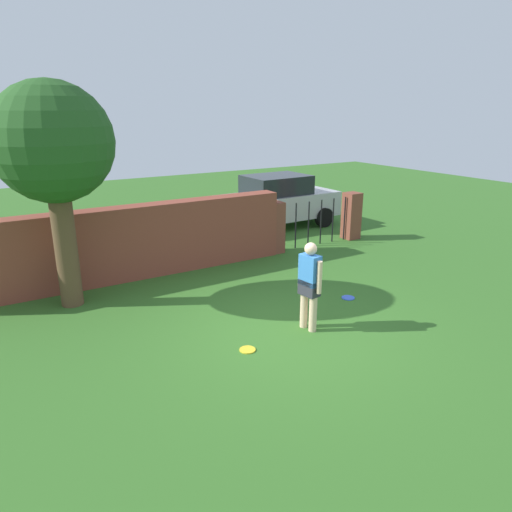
{
  "coord_description": "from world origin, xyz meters",
  "views": [
    {
      "loc": [
        -4.42,
        -6.17,
        3.83
      ],
      "look_at": [
        0.18,
        1.43,
        1.0
      ],
      "focal_mm": 32.9,
      "sensor_mm": 36.0,
      "label": 1
    }
  ],
  "objects": [
    {
      "name": "ground_plane",
      "position": [
        0.0,
        0.0,
        0.0
      ],
      "size": [
        40.0,
        40.0,
        0.0
      ],
      "primitive_type": "plane",
      "color": "#336623"
    },
    {
      "name": "frisbee_blue",
      "position": [
        1.95,
        0.62,
        0.01
      ],
      "size": [
        0.27,
        0.27,
        0.02
      ],
      "primitive_type": "cylinder",
      "color": "blue",
      "rests_on": "ground"
    },
    {
      "name": "tree",
      "position": [
        -3.05,
        3.29,
        3.14
      ],
      "size": [
        2.24,
        2.24,
        4.33
      ],
      "color": "brown",
      "rests_on": "ground"
    },
    {
      "name": "fence_gate",
      "position": [
        3.82,
        4.17,
        0.7
      ],
      "size": [
        3.22,
        0.44,
        1.4
      ],
      "color": "brown",
      "rests_on": "ground"
    },
    {
      "name": "person",
      "position": [
        0.37,
        -0.08,
        0.9
      ],
      "size": [
        0.27,
        0.53,
        1.62
      ],
      "rotation": [
        0.0,
        0.0,
        -1.41
      ],
      "color": "beige",
      "rests_on": "ground"
    },
    {
      "name": "brick_wall",
      "position": [
        -1.5,
        4.17,
        0.85
      ],
      "size": [
        7.65,
        0.5,
        1.7
      ],
      "primitive_type": "cube",
      "color": "brown",
      "rests_on": "ground"
    },
    {
      "name": "frisbee_yellow",
      "position": [
        -0.97,
        -0.2,
        0.01
      ],
      "size": [
        0.27,
        0.27,
        0.02
      ],
      "primitive_type": "cylinder",
      "color": "yellow",
      "rests_on": "ground"
    },
    {
      "name": "car",
      "position": [
        4.04,
        6.53,
        0.86
      ],
      "size": [
        4.24,
        2.01,
        1.72
      ],
      "rotation": [
        0.0,
        0.0,
        0.03
      ],
      "color": "#B7B7BC",
      "rests_on": "ground"
    }
  ]
}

